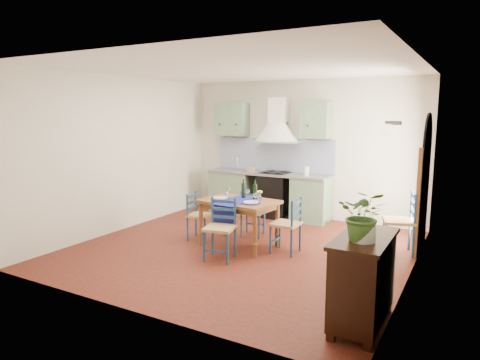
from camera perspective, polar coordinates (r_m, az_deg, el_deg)
name	(u,v)px	position (r m, az deg, el deg)	size (l,w,h in m)	color
floor	(242,248)	(6.92, 0.32, -9.10)	(5.00, 5.00, 0.00)	#40130D
back_wall	(276,166)	(8.91, 4.85, 1.87)	(5.00, 0.96, 2.80)	beige
right_wall	(417,175)	(6.13, 22.55, 0.68)	(0.26, 5.00, 2.80)	beige
left_wall	(123,154)	(8.13, -15.30, 3.39)	(0.04, 5.00, 2.80)	beige
ceiling	(243,68)	(6.61, 0.35, 14.68)	(5.00, 5.00, 0.01)	white
dining_table	(239,206)	(6.88, -0.14, -3.43)	(1.27, 0.97, 1.07)	brown
chair_near	(220,228)	(6.34, -2.63, -6.43)	(0.50, 0.50, 0.90)	navy
chair_far	(253,213)	(7.49, 1.69, -4.36)	(0.44, 0.44, 0.81)	navy
chair_left	(199,216)	(7.33, -5.54, -4.75)	(0.43, 0.43, 0.80)	navy
chair_right	(287,225)	(6.63, 6.34, -5.94)	(0.41, 0.41, 0.87)	navy
chair_spare	(401,222)	(7.00, 20.71, -5.23)	(0.56, 0.56, 0.97)	navy
sideboard	(362,277)	(4.58, 16.01, -12.37)	(0.50, 1.05, 0.94)	black
potted_plant	(364,215)	(4.22, 16.17, -4.56)	(0.45, 0.39, 0.50)	#365E24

